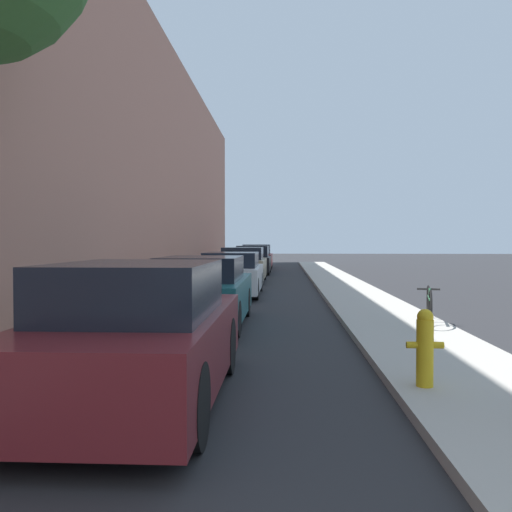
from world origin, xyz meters
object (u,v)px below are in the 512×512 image
(parked_car_maroon, at_px, (140,336))
(parked_car_white, at_px, (232,275))
(parked_car_champagne, at_px, (243,265))
(parked_car_red, at_px, (257,257))
(fire_hydrant, at_px, (425,347))
(bicycle, at_px, (429,305))
(parked_car_teal, at_px, (203,292))
(parked_car_black, at_px, (253,261))

(parked_car_maroon, height_order, parked_car_white, parked_car_maroon)
(parked_car_champagne, xyz_separation_m, parked_car_red, (0.04, 10.93, 0.02))
(parked_car_red, relative_size, fire_hydrant, 4.65)
(parked_car_red, height_order, fire_hydrant, parked_car_red)
(parked_car_maroon, height_order, bicycle, parked_car_maroon)
(parked_car_maroon, height_order, parked_car_teal, parked_car_maroon)
(parked_car_maroon, xyz_separation_m, parked_car_teal, (-0.13, 5.18, -0.03))
(parked_car_teal, height_order, parked_car_white, parked_car_teal)
(parked_car_maroon, distance_m, parked_car_red, 27.84)
(parked_car_teal, distance_m, bicycle, 4.44)
(parked_car_black, bearing_deg, parked_car_champagne, -90.96)
(parked_car_black, bearing_deg, parked_car_maroon, -89.78)
(parked_car_teal, relative_size, parked_car_white, 0.96)
(parked_car_maroon, bearing_deg, fire_hydrant, 7.12)
(fire_hydrant, bearing_deg, parked_car_champagne, 101.04)
(parked_car_teal, relative_size, bicycle, 2.51)
(parked_car_teal, xyz_separation_m, parked_car_black, (0.04, 17.32, 0.03))
(parked_car_teal, distance_m, parked_car_champagne, 11.73)
(parked_car_maroon, xyz_separation_m, bicycle, (4.29, 4.81, -0.23))
(parked_car_champagne, height_order, fire_hydrant, parked_car_champagne)
(parked_car_maroon, distance_m, parked_car_white, 11.32)
(bicycle, bearing_deg, parked_car_maroon, -118.89)
(fire_hydrant, bearing_deg, parked_car_red, 96.63)
(parked_car_maroon, relative_size, parked_car_champagne, 0.92)
(parked_car_champagne, distance_m, parked_car_black, 5.59)
(parked_car_white, bearing_deg, fire_hydrant, -73.85)
(parked_car_red, xyz_separation_m, fire_hydrant, (3.19, -27.46, -0.16))
(parked_car_white, xyz_separation_m, bicycle, (4.41, -6.50, -0.18))
(parked_car_teal, distance_m, parked_car_black, 17.32)
(parked_car_black, height_order, bicycle, parked_car_black)
(fire_hydrant, xyz_separation_m, bicycle, (1.24, 4.43, -0.07))
(parked_car_red, distance_m, fire_hydrant, 27.64)
(parked_car_white, height_order, fire_hydrant, parked_car_white)
(parked_car_white, bearing_deg, bicycle, -55.86)
(parked_car_champagne, relative_size, parked_car_red, 1.12)
(parked_car_champagne, xyz_separation_m, parked_car_black, (0.09, 5.59, 0.00))
(parked_car_black, relative_size, parked_car_red, 1.05)
(parked_car_maroon, xyz_separation_m, fire_hydrant, (3.04, 0.38, -0.15))
(parked_car_black, relative_size, bicycle, 2.43)
(parked_car_red, bearing_deg, parked_car_white, -89.92)
(parked_car_red, bearing_deg, parked_car_maroon, -89.70)
(parked_car_maroon, relative_size, parked_car_black, 0.98)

